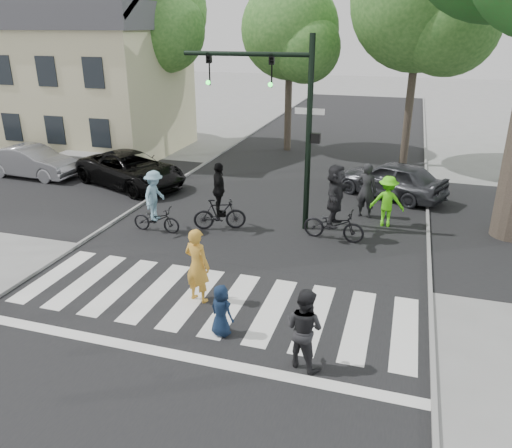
{
  "coord_description": "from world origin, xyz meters",
  "views": [
    {
      "loc": [
        4.1,
        -8.72,
        6.2
      ],
      "look_at": [
        0.5,
        3.0,
        1.3
      ],
      "focal_mm": 35.0,
      "sensor_mm": 36.0,
      "label": 1
    }
  ],
  "objects": [
    {
      "name": "bg_tree_0",
      "position": [
        -13.74,
        16.0,
        6.14
      ],
      "size": [
        5.46,
        5.2,
        8.97
      ],
      "color": "brown",
      "rests_on": "ground"
    },
    {
      "name": "traffic_signal",
      "position": [
        0.35,
        6.2,
        3.9
      ],
      "size": [
        4.45,
        0.29,
        6.0
      ],
      "color": "black",
      "rests_on": "ground"
    },
    {
      "name": "curb_left",
      "position": [
        -5.05,
        5.0,
        0.05
      ],
      "size": [
        0.1,
        70.0,
        0.1
      ],
      "primitive_type": "cube",
      "color": "gray",
      "rests_on": "ground"
    },
    {
      "name": "bg_tree_1",
      "position": [
        -8.7,
        15.48,
        6.65
      ],
      "size": [
        6.09,
        5.8,
        9.8
      ],
      "color": "brown",
      "rests_on": "ground"
    },
    {
      "name": "house",
      "position": [
        -11.49,
        13.98,
        3.8
      ],
      "size": [
        8.4,
        8.1,
        8.82
      ],
      "color": "beige",
      "rests_on": "ground"
    },
    {
      "name": "curb_right",
      "position": [
        5.05,
        5.0,
        0.05
      ],
      "size": [
        0.1,
        70.0,
        0.1
      ],
      "primitive_type": "cube",
      "color": "gray",
      "rests_on": "ground"
    },
    {
      "name": "cyclist_mid",
      "position": [
        -1.46,
        5.37,
        0.91
      ],
      "size": [
        1.76,
        1.12,
        2.22
      ],
      "color": "black",
      "rests_on": "ground"
    },
    {
      "name": "road_stem",
      "position": [
        0.0,
        5.0,
        0.01
      ],
      "size": [
        10.0,
        70.0,
        0.01
      ],
      "primitive_type": "cube",
      "color": "black",
      "rests_on": "ground"
    },
    {
      "name": "road_cross",
      "position": [
        0.0,
        8.0,
        0.01
      ],
      "size": [
        70.0,
        10.0,
        0.01
      ],
      "primitive_type": "cube",
      "color": "black",
      "rests_on": "ground"
    },
    {
      "name": "ground",
      "position": [
        0.0,
        0.0,
        0.0
      ],
      "size": [
        120.0,
        120.0,
        0.0
      ],
      "primitive_type": "plane",
      "color": "gray",
      "rests_on": "ground"
    },
    {
      "name": "pedestrian_child",
      "position": [
        0.72,
        -0.23,
        0.59
      ],
      "size": [
        0.68,
        0.57,
        1.18
      ],
      "primitive_type": "imported",
      "rotation": [
        0.0,
        0.0,
        2.74
      ],
      "color": "#101F37",
      "rests_on": "ground"
    },
    {
      "name": "bg_tree_2",
      "position": [
        -1.76,
        16.62,
        5.78
      ],
      "size": [
        5.04,
        4.8,
        8.4
      ],
      "color": "brown",
      "rests_on": "ground"
    },
    {
      "name": "bystander_hivis",
      "position": [
        3.69,
        7.24,
        0.85
      ],
      "size": [
        1.11,
        0.66,
        1.7
      ],
      "primitive_type": "imported",
      "rotation": [
        0.0,
        0.0,
        3.12
      ],
      "color": "#55E914",
      "rests_on": "ground"
    },
    {
      "name": "car_silver",
      "position": [
        -11.42,
        8.6,
        0.68
      ],
      "size": [
        4.21,
        1.66,
        1.36
      ],
      "primitive_type": "imported",
      "rotation": [
        0.0,
        0.0,
        1.52
      ],
      "color": "#929398",
      "rests_on": "ground"
    },
    {
      "name": "car_grey",
      "position": [
        3.66,
        10.35,
        0.71
      ],
      "size": [
        4.5,
        3.23,
        1.42
      ],
      "primitive_type": "imported",
      "rotation": [
        0.0,
        0.0,
        -1.99
      ],
      "color": "#33353A",
      "rests_on": "ground"
    },
    {
      "name": "car_suv",
      "position": [
        -6.62,
        8.7,
        0.7
      ],
      "size": [
        5.52,
        4.02,
        1.39
      ],
      "primitive_type": "imported",
      "rotation": [
        0.0,
        0.0,
        1.19
      ],
      "color": "black",
      "rests_on": "ground"
    },
    {
      "name": "pedestrian_adult",
      "position": [
        2.61,
        -0.74,
        0.84
      ],
      "size": [
        1.0,
        0.9,
        1.67
      ],
      "primitive_type": "imported",
      "rotation": [
        0.0,
        0.0,
        2.74
      ],
      "color": "black",
      "rests_on": "ground"
    },
    {
      "name": "cyclist_left",
      "position": [
        -3.32,
        4.56,
        0.88
      ],
      "size": [
        1.6,
        1.04,
        2.02
      ],
      "color": "black",
      "rests_on": "ground"
    },
    {
      "name": "cyclist_right",
      "position": [
        2.21,
        5.58,
        1.07
      ],
      "size": [
        1.95,
        1.82,
        2.4
      ],
      "color": "black",
      "rests_on": "ground"
    },
    {
      "name": "crosswalk",
      "position": [
        0.0,
        0.66,
        0.01
      ],
      "size": [
        10.0,
        3.85,
        0.01
      ],
      "color": "silver",
      "rests_on": "ground"
    },
    {
      "name": "bg_tree_3",
      "position": [
        4.31,
        15.27,
        6.94
      ],
      "size": [
        6.3,
        6.0,
        10.2
      ],
      "color": "brown",
      "rests_on": "ground"
    },
    {
      "name": "pedestrian_woman",
      "position": [
        -0.32,
        0.95,
        0.93
      ],
      "size": [
        0.77,
        0.61,
        1.86
      ],
      "primitive_type": "imported",
      "rotation": [
        0.0,
        0.0,
        2.88
      ],
      "color": "gold",
      "rests_on": "ground"
    },
    {
      "name": "bystander_dark",
      "position": [
        2.94,
        7.87,
        0.96
      ],
      "size": [
        0.77,
        0.58,
        1.92
      ],
      "primitive_type": "imported",
      "rotation": [
        0.0,
        0.0,
        2.96
      ],
      "color": "black",
      "rests_on": "ground"
    }
  ]
}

